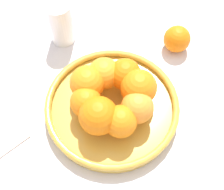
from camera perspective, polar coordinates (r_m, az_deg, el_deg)
name	(u,v)px	position (r m, az deg, el deg)	size (l,w,h in m)	color
ground_plane	(112,111)	(0.74, 0.00, -2.86)	(4.00, 4.00, 0.00)	silver
fruit_bowl	(112,107)	(0.72, 0.00, -2.18)	(0.31, 0.31, 0.04)	gold
orange_pile	(112,95)	(0.67, 0.00, 0.00)	(0.20, 0.20, 0.08)	orange
stray_orange	(177,39)	(0.83, 11.79, 9.99)	(0.07, 0.07, 0.07)	orange
drinking_glass	(61,23)	(0.82, -9.38, 12.91)	(0.06, 0.06, 0.12)	white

